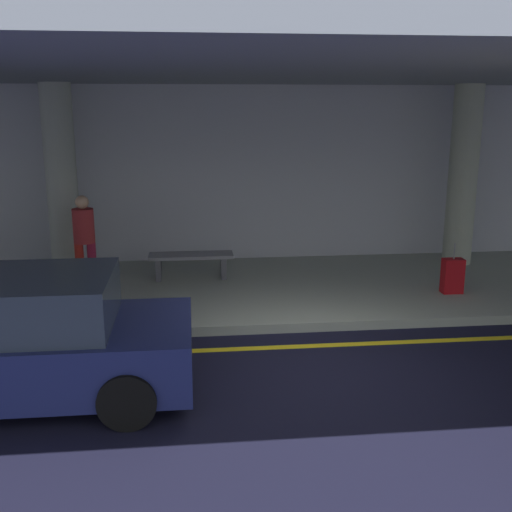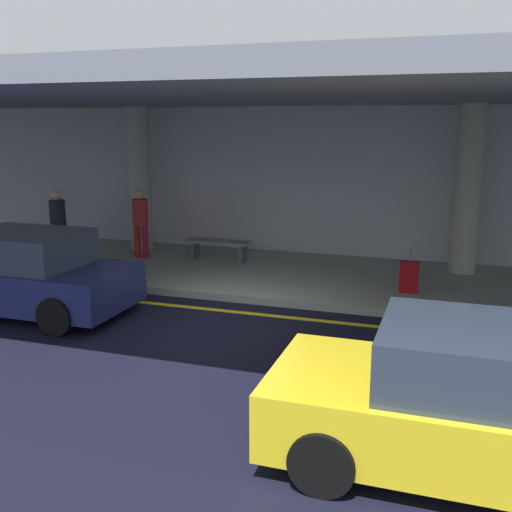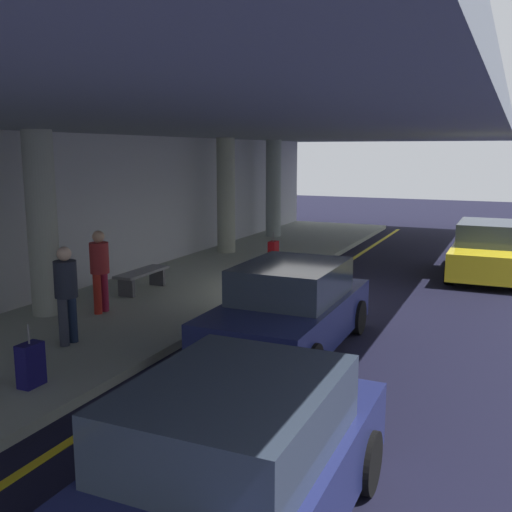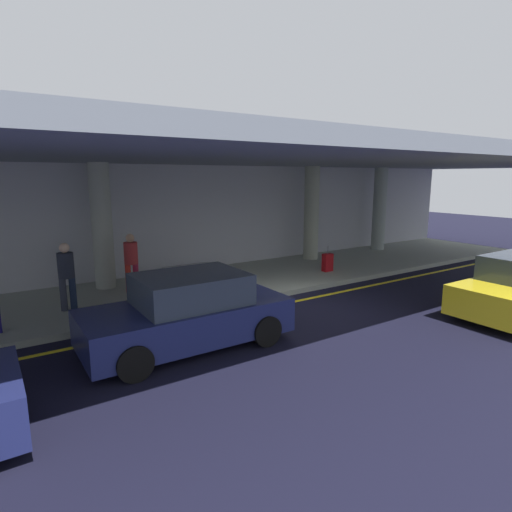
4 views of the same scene
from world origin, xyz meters
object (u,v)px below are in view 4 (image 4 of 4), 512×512
Objects in this scene: support_column_right_mid at (379,209)px; suitcase_upright_primary at (328,262)px; support_column_left_mid at (102,227)px; support_column_center at (311,213)px; person_waiting_for_ride at (66,272)px; traveler_with_luggage at (131,259)px; bench_metal at (189,270)px; car_navy at (188,313)px.

suitcase_upright_primary is at bearing -157.64° from support_column_right_mid.
support_column_center is at bearing 0.00° from support_column_left_mid.
support_column_left_mid is 2.17× the size of person_waiting_for_ride.
suitcase_upright_primary is at bearing -127.41° from traveler_with_luggage.
support_column_left_mid is at bearing 165.73° from bench_metal.
person_waiting_for_ride is at bearing -169.65° from support_column_center.
support_column_center reaches higher than car_navy.
car_navy is at bearing -114.55° from bench_metal.
car_navy is at bearing 106.77° from person_waiting_for_ride.
bench_metal is (-4.59, 1.44, 0.04)m from suitcase_upright_primary.
car_navy is at bearing -146.32° from support_column_center.
traveler_with_luggage is 1.87× the size of suitcase_upright_primary.
suitcase_upright_primary is at bearing -115.80° from support_column_center.
support_column_right_mid is (4.00, 0.00, 0.00)m from support_column_center.
bench_metal is at bearing -173.60° from person_waiting_for_ride.
support_column_left_mid is 0.89× the size of car_navy.
person_waiting_for_ride is (-1.31, -1.70, -0.86)m from support_column_left_mid.
car_navy is at bearing -134.50° from suitcase_upright_primary.
suitcase_upright_primary is (6.62, 3.02, -0.25)m from car_navy.
support_column_right_mid is 11.56m from traveler_with_luggage.
support_column_center is at bearing -179.46° from person_waiting_for_ride.
person_waiting_for_ride is 8.35m from suitcase_upright_primary.
support_column_right_mid is at bearing 177.47° from person_waiting_for_ride.
support_column_right_mid is at bearing 3.68° from bench_metal.
support_column_left_mid reaches higher than car_navy.
suitcase_upright_primary is at bearing -16.33° from support_column_left_mid.
support_column_right_mid is at bearing 0.00° from support_column_center.
car_navy is at bearing -156.40° from support_column_right_mid.
traveler_with_luggage is at bearing -168.74° from suitcase_upright_primary.
bench_metal is (3.73, 1.08, -0.61)m from person_waiting_for_ride.
person_waiting_for_ride reaches higher than car_navy.
support_column_center is 0.89× the size of car_navy.
car_navy is 2.56× the size of bench_metal.
support_column_left_mid is 1.00× the size of support_column_center.
support_column_right_mid is 2.17× the size of person_waiting_for_ride.
bench_metal is (1.91, 0.33, -0.61)m from traveler_with_luggage.
car_navy is 4.15m from traveler_with_luggage.
person_waiting_for_ride is at bearing -163.79° from bench_metal.
support_column_center is at bearing 85.18° from suitcase_upright_primary.
traveler_with_luggage reaches higher than bench_metal.
traveler_with_luggage is at bearing -170.31° from bench_metal.
traveler_with_luggage is at bearing -172.83° from support_column_center.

